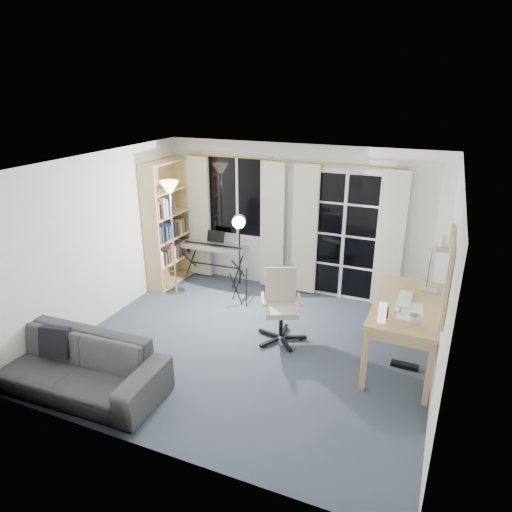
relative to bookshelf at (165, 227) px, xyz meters
The scene contains 17 objects.
floor 2.73m from the bookshelf, 33.08° to the right, with size 4.50×4.00×0.02m, color #323A4A.
window 1.32m from the bookshelf, 28.56° to the left, with size 1.20×0.08×1.40m.
french_door 2.94m from the bookshelf, 11.52° to the left, with size 1.32×0.09×2.11m.
curtains 2.05m from the bookshelf, 13.94° to the left, with size 3.60×0.07×2.13m.
bookshelf is the anchor object (origin of this frame).
torchiere_lamp 0.68m from the bookshelf, 41.97° to the right, with size 0.31×0.31×1.86m.
keyboard_piano 0.88m from the bookshelf, 22.84° to the left, with size 1.18×0.60×0.85m.
studio_light 1.55m from the bookshelf, 11.83° to the right, with size 0.33×0.34×1.49m.
office_chair 2.62m from the bookshelf, 21.73° to the right, with size 0.68×0.67×0.98m.
desk 4.13m from the bookshelf, 13.60° to the right, with size 0.80×1.55×0.82m.
monitor 4.24m from the bookshelf, ahead, with size 0.20×0.59×0.52m.
desk_clutter 4.13m from the bookshelf, 17.08° to the right, with size 0.50×0.93×1.04m.
mug 4.36m from the bookshelf, 19.68° to the right, with size 0.13×0.11×0.13m, color silver.
wall_mirror 4.72m from the bookshelf, 21.76° to the right, with size 0.04×0.94×0.74m.
framed_print 4.48m from the bookshelf, 10.87° to the right, with size 0.03×0.42×0.32m.
wall_shelf 4.32m from the bookshelf, ahead, with size 0.16×0.30×0.18m.
sofa 3.06m from the bookshelf, 77.59° to the right, with size 2.12×0.69×0.82m.
Camera 1 is at (2.08, -4.74, 3.27)m, focal length 32.00 mm.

